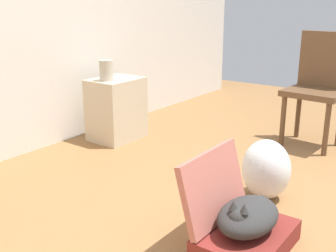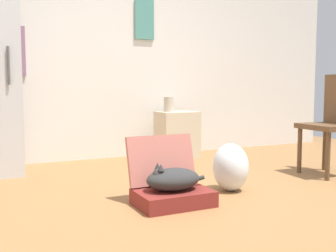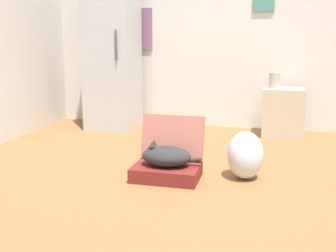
% 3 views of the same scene
% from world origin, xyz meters
% --- Properties ---
extents(ground_plane, '(7.68, 7.68, 0.00)m').
position_xyz_m(ground_plane, '(0.00, 0.00, 0.00)').
color(ground_plane, olive).
rests_on(ground_plane, ground).
extents(suitcase_base, '(0.54, 0.38, 0.11)m').
position_xyz_m(suitcase_base, '(-0.35, 0.06, 0.06)').
color(suitcase_base, maroon).
rests_on(suitcase_base, ground).
extents(suitcase_lid, '(0.54, 0.14, 0.38)m').
position_xyz_m(suitcase_lid, '(-0.35, 0.26, 0.30)').
color(suitcase_lid, '#B26356').
rests_on(suitcase_lid, suitcase_base).
extents(cat, '(0.48, 0.28, 0.20)m').
position_xyz_m(cat, '(-0.36, 0.06, 0.20)').
color(cat, '#2D2D2D').
rests_on(cat, suitcase_base).
extents(plastic_bag_white, '(0.29, 0.32, 0.39)m').
position_xyz_m(plastic_bag_white, '(0.27, 0.23, 0.20)').
color(plastic_bag_white, silver).
rests_on(plastic_bag_white, ground).
extents(side_table, '(0.47, 0.36, 0.57)m').
position_xyz_m(side_table, '(0.59, 1.85, 0.28)').
color(side_table, beige).
rests_on(side_table, ground).
extents(vase_tall, '(0.12, 0.12, 0.18)m').
position_xyz_m(vase_tall, '(0.48, 1.84, 0.66)').
color(vase_tall, '#B7AD99').
rests_on(vase_tall, side_table).
extents(chair, '(0.44, 0.50, 0.99)m').
position_xyz_m(chair, '(1.53, 0.33, 0.54)').
color(chair, brown).
rests_on(chair, ground).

